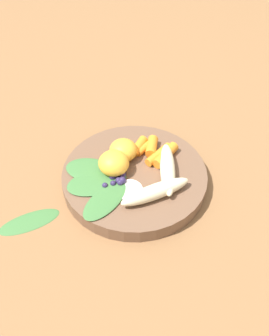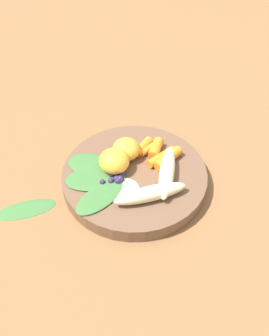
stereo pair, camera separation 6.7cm
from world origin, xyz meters
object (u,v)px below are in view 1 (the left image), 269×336
banana_peeled_right (155,192)px  bowl (135,177)px  orange_segment_near (114,163)px  kale_leaf_stray (29,221)px  banana_peeled_left (168,169)px

banana_peeled_right → bowl: bearing=95.9°
orange_segment_near → kale_leaf_stray: bearing=-27.0°
bowl → banana_peeled_left: bearing=114.5°
banana_peeled_left → kale_leaf_stray: banana_peeled_left is taller
banana_peeled_left → orange_segment_near: (0.04, -0.09, 0.01)m
orange_segment_near → banana_peeled_right: bearing=79.7°
banana_peeled_left → orange_segment_near: size_ratio=2.30×
banana_peeled_right → orange_segment_near: bearing=114.9°
banana_peeled_left → banana_peeled_right: bearing=157.0°
banana_peeled_left → kale_leaf_stray: 0.26m
banana_peeled_left → kale_leaf_stray: size_ratio=1.21×
banana_peeled_left → banana_peeled_right: same height
bowl → kale_leaf_stray: 0.20m
bowl → banana_peeled_right: bearing=60.7°
banana_peeled_right → kale_leaf_stray: 0.22m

